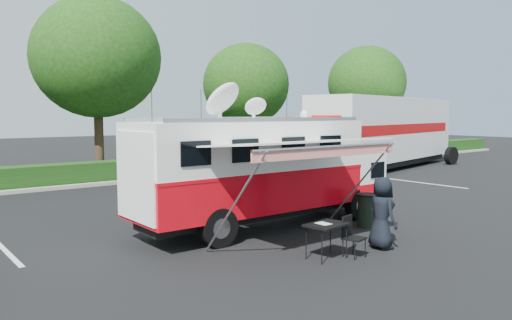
{
  "coord_description": "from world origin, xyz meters",
  "views": [
    {
      "loc": [
        -8.93,
        -10.95,
        3.27
      ],
      "look_at": [
        0.0,
        0.5,
        1.9
      ],
      "focal_mm": 35.0,
      "sensor_mm": 36.0,
      "label": 1
    }
  ],
  "objects_px": {
    "folding_table": "(327,226)",
    "semi_trailer": "(386,131)",
    "command_truck": "(265,169)",
    "trash_bin": "(368,210)"
  },
  "relations": [
    {
      "from": "semi_trailer",
      "to": "command_truck",
      "type": "bearing_deg",
      "value": -153.71
    },
    {
      "from": "trash_bin",
      "to": "semi_trailer",
      "type": "height_order",
      "value": "semi_trailer"
    },
    {
      "from": "folding_table",
      "to": "semi_trailer",
      "type": "distance_m",
      "value": 19.58
    },
    {
      "from": "folding_table",
      "to": "semi_trailer",
      "type": "height_order",
      "value": "semi_trailer"
    },
    {
      "from": "folding_table",
      "to": "trash_bin",
      "type": "bearing_deg",
      "value": 24.73
    },
    {
      "from": "command_truck",
      "to": "folding_table",
      "type": "distance_m",
      "value": 3.51
    },
    {
      "from": "folding_table",
      "to": "semi_trailer",
      "type": "bearing_deg",
      "value": 33.8
    },
    {
      "from": "semi_trailer",
      "to": "trash_bin",
      "type": "bearing_deg",
      "value": -144.17
    },
    {
      "from": "command_truck",
      "to": "semi_trailer",
      "type": "distance_m",
      "value": 17.13
    },
    {
      "from": "folding_table",
      "to": "semi_trailer",
      "type": "xyz_separation_m",
      "value": [
        16.23,
        10.86,
        1.44
      ]
    }
  ]
}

